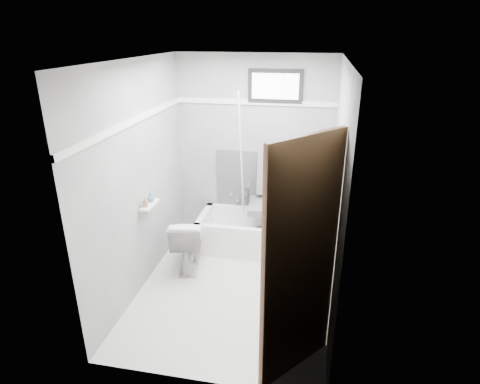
% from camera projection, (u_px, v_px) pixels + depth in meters
% --- Properties ---
extents(floor, '(2.60, 2.60, 0.00)m').
position_uv_depth(floor, '(234.00, 287.00, 4.43)').
color(floor, silver).
rests_on(floor, ground).
extents(ceiling, '(2.60, 2.60, 0.00)m').
position_uv_depth(ceiling, '(232.00, 60.00, 3.53)').
color(ceiling, silver).
rests_on(ceiling, floor).
extents(wall_back, '(2.00, 0.02, 2.40)m').
position_uv_depth(wall_back, '(254.00, 151.00, 5.17)').
color(wall_back, slate).
rests_on(wall_back, floor).
extents(wall_front, '(2.00, 0.02, 2.40)m').
position_uv_depth(wall_front, '(195.00, 252.00, 2.80)').
color(wall_front, slate).
rests_on(wall_front, floor).
extents(wall_left, '(0.02, 2.60, 2.40)m').
position_uv_depth(wall_left, '(139.00, 180.00, 4.16)').
color(wall_left, slate).
rests_on(wall_left, floor).
extents(wall_right, '(0.02, 2.60, 2.40)m').
position_uv_depth(wall_right, '(336.00, 194.00, 3.81)').
color(wall_right, slate).
rests_on(wall_right, floor).
extents(bathtub, '(1.50, 0.70, 0.42)m').
position_uv_depth(bathtub, '(257.00, 233.00, 5.18)').
color(bathtub, white).
rests_on(bathtub, floor).
extents(office_chair, '(0.69, 0.69, 1.10)m').
position_uv_depth(office_chair, '(270.00, 200.00, 5.01)').
color(office_chair, slate).
rests_on(office_chair, bathtub).
extents(toilet, '(0.49, 0.72, 0.65)m').
position_uv_depth(toilet, '(188.00, 242.00, 4.72)').
color(toilet, silver).
rests_on(toilet, floor).
extents(door, '(0.78, 0.78, 2.00)m').
position_uv_depth(door, '(336.00, 290.00, 2.72)').
color(door, brown).
rests_on(door, floor).
extents(window, '(0.66, 0.04, 0.40)m').
position_uv_depth(window, '(275.00, 86.00, 4.80)').
color(window, black).
rests_on(window, wall_back).
extents(backerboard, '(1.50, 0.02, 0.78)m').
position_uv_depth(backerboard, '(272.00, 181.00, 5.26)').
color(backerboard, '#4C4C4F').
rests_on(backerboard, wall_back).
extents(trim_back, '(2.00, 0.02, 0.06)m').
position_uv_depth(trim_back, '(255.00, 102.00, 4.92)').
color(trim_back, white).
rests_on(trim_back, wall_back).
extents(trim_left, '(0.02, 2.60, 0.06)m').
position_uv_depth(trim_left, '(134.00, 120.00, 3.93)').
color(trim_left, white).
rests_on(trim_left, wall_left).
extents(pole, '(0.02, 0.44, 1.91)m').
position_uv_depth(pole, '(242.00, 167.00, 5.02)').
color(pole, silver).
rests_on(pole, bathtub).
extents(shelf, '(0.10, 0.32, 0.02)m').
position_uv_depth(shelf, '(150.00, 205.00, 4.30)').
color(shelf, white).
rests_on(shelf, wall_left).
extents(soap_bottle_a, '(0.06, 0.06, 0.12)m').
position_uv_depth(soap_bottle_a, '(145.00, 202.00, 4.21)').
color(soap_bottle_a, '#95784A').
rests_on(soap_bottle_a, shelf).
extents(soap_bottle_b, '(0.11, 0.11, 0.10)m').
position_uv_depth(soap_bottle_b, '(151.00, 198.00, 4.34)').
color(soap_bottle_b, '#45677F').
rests_on(soap_bottle_b, shelf).
extents(faucet, '(0.26, 0.10, 0.16)m').
position_uv_depth(faucet, '(239.00, 197.00, 5.42)').
color(faucet, silver).
rests_on(faucet, wall_back).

